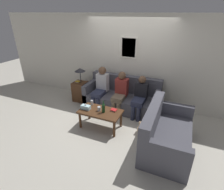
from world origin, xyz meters
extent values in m
plane|color=beige|center=(0.00, 0.00, 0.00)|extent=(16.00, 16.00, 0.00)
cube|color=silver|center=(0.00, 1.01, 1.30)|extent=(9.00, 0.06, 2.60)
cube|color=silver|center=(0.00, 0.96, 1.70)|extent=(0.48, 0.02, 0.60)
cube|color=#B7CCB2|center=(0.00, 0.96, 1.70)|extent=(0.40, 0.01, 0.52)
cube|color=#4C4C56|center=(0.00, 0.48, 0.20)|extent=(2.15, 0.90, 0.41)
cube|color=#4C4C56|center=(0.00, 0.83, 0.66)|extent=(2.15, 0.20, 0.51)
cube|color=#4C4C56|center=(-1.01, 0.48, 0.34)|extent=(0.14, 0.90, 0.68)
cube|color=#4C4C56|center=(1.01, 0.48, 0.34)|extent=(0.14, 0.90, 0.68)
cube|color=#4C4C56|center=(1.47, -0.73, 0.20)|extent=(0.90, 1.63, 0.41)
cube|color=#4C4C56|center=(1.13, -0.73, 0.66)|extent=(0.20, 1.63, 0.51)
cube|color=#4C4C56|center=(1.47, -1.48, 0.34)|extent=(0.90, 0.14, 0.68)
cube|color=#4C4C56|center=(1.47, 0.01, 0.34)|extent=(0.90, 0.14, 0.68)
cube|color=#4C2D19|center=(-0.14, -0.63, 0.44)|extent=(1.03, 0.56, 0.04)
cylinder|color=#4C2D19|center=(-0.59, -0.85, 0.21)|extent=(0.06, 0.06, 0.42)
cylinder|color=#4C2D19|center=(0.32, -0.85, 0.21)|extent=(0.06, 0.06, 0.42)
cylinder|color=#4C2D19|center=(-0.59, -0.41, 0.21)|extent=(0.06, 0.06, 0.42)
cylinder|color=#4C2D19|center=(0.32, -0.41, 0.21)|extent=(0.06, 0.06, 0.42)
cube|color=#4C2D19|center=(-1.39, 0.43, 0.31)|extent=(0.40, 0.40, 0.62)
cylinder|color=#262628|center=(-1.34, 0.43, 0.82)|extent=(0.02, 0.02, 0.39)
cone|color=#2D2D33|center=(-1.34, 0.43, 1.04)|extent=(0.33, 0.33, 0.10)
cube|color=beige|center=(-1.45, 0.41, 0.63)|extent=(0.09, 0.08, 0.02)
cube|color=gold|center=(-1.45, 0.41, 0.65)|extent=(0.14, 0.10, 0.03)
cylinder|color=#19421E|center=(-0.04, -0.65, 0.56)|extent=(0.07, 0.07, 0.21)
cylinder|color=#19421E|center=(-0.04, -0.65, 0.71)|extent=(0.03, 0.03, 0.09)
cylinder|color=silver|center=(-0.17, -0.63, 0.51)|extent=(0.08, 0.08, 0.11)
cube|color=beige|center=(0.16, -0.49, 0.47)|extent=(0.15, 0.13, 0.02)
cube|color=red|center=(0.16, -0.49, 0.49)|extent=(0.16, 0.14, 0.02)
cylinder|color=#BCBCC1|center=(-0.47, -0.43, 0.52)|extent=(0.07, 0.07, 0.12)
cube|color=silver|center=(-0.50, -0.69, 0.51)|extent=(0.23, 0.12, 0.10)
sphere|color=white|center=(-0.50, -0.69, 0.58)|extent=(0.05, 0.05, 0.05)
cube|color=#2D334C|center=(-0.63, 0.27, 0.46)|extent=(0.31, 0.49, 0.14)
cylinder|color=#2D334C|center=(-0.70, 0.02, 0.20)|extent=(0.11, 0.11, 0.41)
cylinder|color=#2D334C|center=(-0.55, 0.02, 0.20)|extent=(0.11, 0.11, 0.41)
cube|color=silver|center=(-0.63, 0.52, 0.72)|extent=(0.34, 0.22, 0.52)
sphere|color=brown|center=(-0.63, 0.52, 1.08)|extent=(0.23, 0.23, 0.23)
cube|color=#756651|center=(0.01, 0.22, 0.46)|extent=(0.31, 0.44, 0.14)
cylinder|color=#756651|center=(-0.06, 0.00, 0.20)|extent=(0.11, 0.11, 0.41)
cylinder|color=#756651|center=(0.09, 0.00, 0.20)|extent=(0.11, 0.11, 0.41)
cube|color=maroon|center=(0.01, 0.44, 0.70)|extent=(0.34, 0.22, 0.49)
sphere|color=brown|center=(0.01, 0.44, 1.04)|extent=(0.21, 0.21, 0.21)
cube|color=#2D334C|center=(0.57, 0.23, 0.46)|extent=(0.31, 0.48, 0.14)
cylinder|color=#2D334C|center=(0.50, -0.01, 0.20)|extent=(0.11, 0.11, 0.41)
cylinder|color=#2D334C|center=(0.65, -0.01, 0.20)|extent=(0.11, 0.11, 0.41)
cube|color=black|center=(0.57, 0.47, 0.68)|extent=(0.34, 0.22, 0.44)
sphere|color=brown|center=(0.57, 0.47, 0.99)|extent=(0.20, 0.20, 0.20)
sphere|color=tan|center=(0.85, -0.46, 0.10)|extent=(0.19, 0.19, 0.19)
sphere|color=tan|center=(0.85, -0.46, 0.24)|extent=(0.13, 0.13, 0.13)
sphere|color=tan|center=(0.81, -0.46, 0.28)|extent=(0.04, 0.04, 0.04)
sphere|color=tan|center=(0.89, -0.46, 0.28)|extent=(0.04, 0.04, 0.04)
sphere|color=beige|center=(0.85, -0.51, 0.23)|extent=(0.05, 0.05, 0.05)
camera|label=1|loc=(1.55, -3.85, 2.62)|focal=28.00mm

